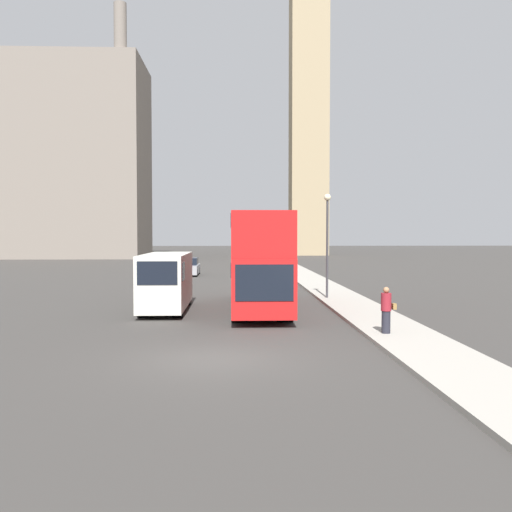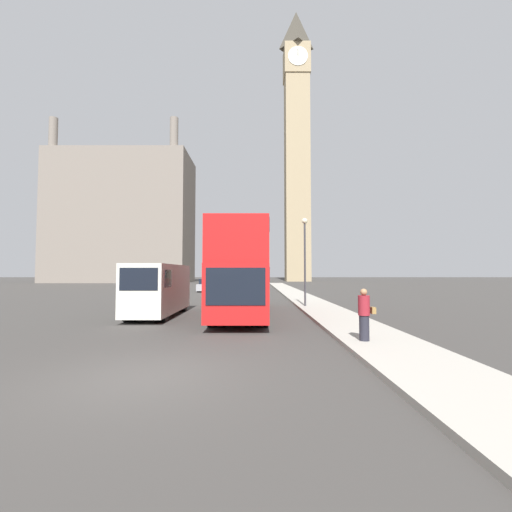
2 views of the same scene
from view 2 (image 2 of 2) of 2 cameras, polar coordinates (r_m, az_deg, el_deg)
name	(u,v)px [view 2 (image 2 of 2)]	position (r m, az deg, el deg)	size (l,w,h in m)	color
ground_plane	(145,377)	(8.08, -18.09, -18.60)	(300.00, 300.00, 0.00)	#383533
sidewalk_strip	(439,374)	(8.61, 28.23, -16.89)	(2.55, 120.00, 0.15)	#9E998E
clock_tower	(298,141)	(92.71, 7.04, 18.53)	(6.52, 6.69, 70.00)	tan
building_block_distant	(125,219)	(84.04, -21.02, 5.81)	(30.24, 14.51, 35.13)	slate
red_double_decker_bus	(243,268)	(17.98, -2.14, -2.02)	(2.50, 11.16, 4.41)	red
white_van	(160,288)	(18.14, -15.70, -5.23)	(1.94, 6.19, 2.61)	silver
pedestrian	(366,315)	(11.09, 17.83, -9.28)	(0.51, 0.35, 1.58)	#23232D
street_lamp	(306,248)	(21.59, 8.36, 1.39)	(0.36, 0.36, 5.48)	#38383D
parked_sedan	(208,286)	(40.47, -7.98, -4.92)	(1.72, 4.56, 1.48)	#99999E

